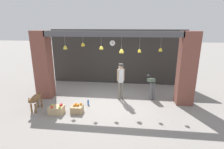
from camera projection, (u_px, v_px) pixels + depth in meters
name	position (u px, v px, depth m)	size (l,w,h in m)	color
ground_plane	(111.00, 102.00, 7.85)	(60.00, 60.00, 0.00)	gray
shop_back_wall	(117.00, 57.00, 10.12)	(7.68, 0.12, 3.12)	#2D2B28
shop_pillar_left	(43.00, 65.00, 8.07)	(0.70, 0.60, 3.12)	brown
shop_pillar_right	(187.00, 69.00, 7.36)	(0.70, 0.60, 3.12)	brown
storefront_awning	(111.00, 35.00, 7.16)	(5.78, 0.26, 0.93)	#4C4C51
dog	(35.00, 99.00, 6.98)	(0.33, 1.02, 0.72)	brown
shopkeeper	(121.00, 79.00, 7.92)	(0.32, 0.31, 1.69)	#6B665B
worker_stooping	(151.00, 84.00, 8.16)	(0.36, 0.79, 1.04)	#56565B
fruit_crate_oranges	(77.00, 109.00, 6.90)	(0.44, 0.38, 0.36)	tan
fruit_crate_apples	(57.00, 110.00, 6.84)	(0.55, 0.41, 0.38)	tan
water_bottle	(88.00, 102.00, 7.58)	(0.07, 0.07, 0.24)	#2D60AD
wall_clock	(112.00, 43.00, 9.85)	(0.33, 0.03, 0.33)	black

